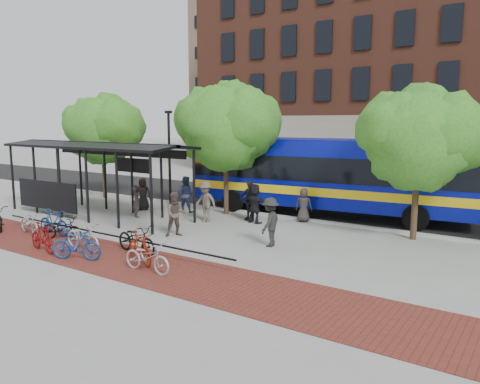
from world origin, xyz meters
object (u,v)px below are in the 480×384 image
Objects in this scene: bike_9 at (140,248)px; bike_10 at (147,257)px; bike_5 at (42,237)px; pedestrian_9 at (270,222)px; bus_shelter at (94,154)px; tree_b at (228,123)px; pedestrian_2 at (185,194)px; pedestrian_1 at (136,201)px; pedestrian_4 at (250,200)px; pedestrian_3 at (205,202)px; tree_c at (422,135)px; bike_8 at (136,239)px; bike_6 at (83,237)px; lamp_post_left at (169,155)px; bus at (327,172)px; pedestrian_8 at (176,214)px; bike_3 at (54,222)px; pedestrian_5 at (255,203)px; pedestrian_0 at (143,194)px; tree_a at (104,127)px; pedestrian_6 at (304,205)px; bike_2 at (30,223)px; bike_4 at (62,228)px; bike_7 at (76,245)px.

bike_10 is at bearing -100.05° from bike_9.
pedestrian_9 is at bearing -41.52° from bike_5.
tree_b is at bearing 36.21° from bus_shelter.
pedestrian_1 is at bearing 44.79° from pedestrian_2.
bike_9 is 4.85m from pedestrian_9.
bike_5 is 9.16m from pedestrian_4.
bus_shelter is 6.07m from pedestrian_3.
tree_c reaches higher than pedestrian_4.
tree_b is at bearing -106.65° from pedestrian_1.
bike_5 is 3.37m from bike_8.
bike_5 is 1.38m from bike_6.
bike_9 is 0.96× the size of pedestrian_9.
lamp_post_left is 8.51m from bus.
pedestrian_8 reaches higher than bike_9.
bike_3 is 0.99× the size of pedestrian_5.
bike_8 is (2.91, 1.70, 0.00)m from bike_5.
pedestrian_0 is (-2.86, 7.66, 0.32)m from bike_5.
pedestrian_0 is (0.89, 2.28, -2.16)m from bus_shelter.
tree_a is 3.97× the size of pedestrian_6.
pedestrian_6 is at bearing -32.56° from bike_2.
bike_5 is at bearing -102.51° from bike_2.
lamp_post_left is at bearing 42.50° from bike_8.
pedestrian_0 is at bearing 95.75° from pedestrian_8.
bike_5 is 0.96× the size of pedestrian_5.
pedestrian_2 is at bearing -87.57° from pedestrian_1.
tree_b is 4.31m from pedestrian_5.
pedestrian_1 reaches higher than bike_2.
pedestrian_6 is at bearing 173.48° from pedestrian_2.
bike_8 is at bearing -92.76° from pedestrian_4.
bike_3 is at bearing 56.44° from bike_4.
bus is 2.52m from pedestrian_6.
bike_10 is at bearing -30.28° from bus_shelter.
tree_c is at bearing -38.18° from bike_8.
bike_5 is at bearing -165.76° from bike_4.
bike_6 is at bearing 18.60° from bike_7.
pedestrian_2 is (-6.12, -3.43, -1.21)m from bus.
pedestrian_9 is at bearing -23.77° from pedestrian_3.
bike_2 is at bearing 113.90° from bike_3.
pedestrian_2 is at bearing -177.17° from pedestrian_4.
bike_2 is 0.93× the size of pedestrian_4.
bike_7 reaches higher than bike_4.
pedestrian_5 is at bearing -5.23° from tree_a.
tree_c is at bearing 15.06° from bus_shelter.
bike_9 is at bearing -128.69° from tree_c.
bike_10 is at bearing -117.92° from bike_4.
bike_6 is at bearing -83.09° from bike_2.
bike_5 is 0.94× the size of pedestrian_2.
pedestrian_1 is at bearing 31.75° from bike_6.
bike_3 is 10.74m from pedestrian_6.
bike_7 is 1.00× the size of bike_9.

